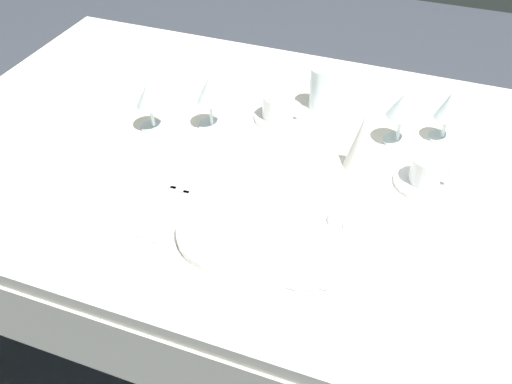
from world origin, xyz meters
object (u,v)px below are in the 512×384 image
object	(u,v)px
wine_glass_left	(210,92)
napkin_folded	(362,141)
coffee_cup_left	(427,170)
wine_glass_centre	(149,95)
spoon_dessert	(341,243)
coffee_cup_right	(279,106)
dinner_plate	(236,231)
dinner_knife	(308,249)
drink_tumbler	(321,88)
fork_outer	(176,208)
wine_glass_far	(449,108)
spoon_soup	(327,241)
wine_glass_right	(403,107)
fork_inner	(163,204)

from	to	relation	value
wine_glass_left	napkin_folded	bearing A→B (deg)	-4.73
coffee_cup_left	wine_glass_centre	size ratio (longest dim) A/B	0.68
spoon_dessert	coffee_cup_right	bearing A→B (deg)	124.61
dinner_plate	dinner_knife	size ratio (longest dim) A/B	1.04
wine_glass_centre	drink_tumbler	size ratio (longest dim) A/B	1.21
fork_outer	coffee_cup_right	world-z (taller)	coffee_cup_right
coffee_cup_right	wine_glass_far	world-z (taller)	wine_glass_far
wine_glass_centre	spoon_soup	bearing A→B (deg)	-24.64
fork_outer	wine_glass_centre	distance (m)	0.34
dinner_plate	wine_glass_right	distance (m)	0.53
dinner_knife	spoon_dessert	distance (m)	0.07
fork_outer	spoon_soup	world-z (taller)	spoon_soup
coffee_cup_right	drink_tumbler	world-z (taller)	drink_tumbler
dinner_knife	wine_glass_left	distance (m)	0.51
drink_tumbler	spoon_dessert	bearing A→B (deg)	-69.23
fork_outer	spoon_dessert	distance (m)	0.37
spoon_soup	coffee_cup_left	bearing A→B (deg)	58.52
spoon_dessert	dinner_knife	bearing A→B (deg)	-144.07
dinner_plate	drink_tumbler	distance (m)	0.55
coffee_cup_right	wine_glass_right	bearing A→B (deg)	1.16
spoon_soup	wine_glass_centre	bearing A→B (deg)	155.36
fork_outer	wine_glass_right	size ratio (longest dim) A/B	1.45
spoon_soup	wine_glass_far	size ratio (longest dim) A/B	1.70
wine_glass_left	napkin_folded	xyz separation A→B (m)	(0.40, -0.03, -0.03)
spoon_soup	wine_glass_right	bearing A→B (deg)	80.36
dinner_plate	drink_tumbler	xyz separation A→B (m)	(0.03, 0.55, 0.05)
wine_glass_left	dinner_plate	bearing A→B (deg)	-58.99
coffee_cup_left	wine_glass_right	size ratio (longest dim) A/B	0.67
fork_inner	coffee_cup_left	xyz separation A→B (m)	(0.53, 0.28, 0.04)
spoon_soup	wine_glass_far	world-z (taller)	wine_glass_far
fork_outer	napkin_folded	distance (m)	0.45
spoon_soup	napkin_folded	xyz separation A→B (m)	(0.00, 0.27, 0.07)
coffee_cup_right	napkin_folded	world-z (taller)	napkin_folded
fork_outer	wine_glass_far	size ratio (longest dim) A/B	1.51
coffee_cup_left	wine_glass_far	xyz separation A→B (m)	(0.01, 0.20, 0.05)
spoon_dessert	coffee_cup_right	distance (m)	0.48
dinner_knife	wine_glass_left	xyz separation A→B (m)	(-0.37, 0.34, 0.10)
fork_inner	wine_glass_centre	distance (m)	0.32
spoon_dessert	fork_outer	bearing A→B (deg)	-176.28
wine_glass_right	napkin_folded	distance (m)	0.15
dinner_plate	spoon_soup	distance (m)	0.19
fork_outer	spoon_dessert	bearing A→B (deg)	3.72
wine_glass_centre	wine_glass_far	world-z (taller)	wine_glass_centre
coffee_cup_left	drink_tumbler	size ratio (longest dim) A/B	0.82
coffee_cup_left	drink_tumbler	bearing A→B (deg)	142.84
fork_outer	fork_inner	distance (m)	0.04
dinner_plate	wine_glass_far	world-z (taller)	wine_glass_far
wine_glass_left	wine_glass_far	bearing A→B (deg)	15.18
dinner_knife	drink_tumbler	xyz separation A→B (m)	(-0.13, 0.54, 0.06)
fork_outer	drink_tumbler	size ratio (longest dim) A/B	1.77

